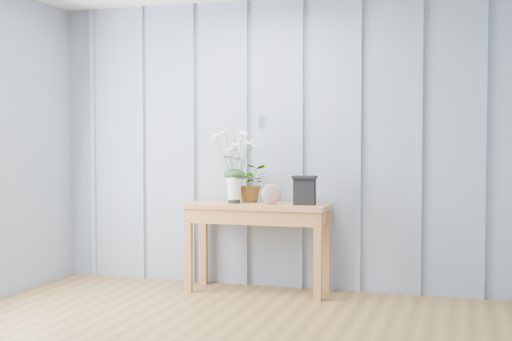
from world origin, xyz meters
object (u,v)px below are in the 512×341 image
(sideboard, at_px, (258,217))
(daisy_vase, at_px, (234,157))
(felt_disc_vessel, at_px, (272,194))
(carved_box, at_px, (305,190))

(sideboard, height_order, daisy_vase, daisy_vase)
(felt_disc_vessel, relative_size, carved_box, 0.72)
(daisy_vase, height_order, carved_box, daisy_vase)
(felt_disc_vessel, xyz_separation_m, carved_box, (0.26, 0.07, 0.04))
(sideboard, bearing_deg, carved_box, -0.60)
(sideboard, xyz_separation_m, daisy_vase, (-0.20, -0.04, 0.51))
(daisy_vase, distance_m, carved_box, 0.66)
(daisy_vase, bearing_deg, carved_box, 3.42)
(sideboard, distance_m, felt_disc_vessel, 0.26)
(felt_disc_vessel, distance_m, carved_box, 0.27)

